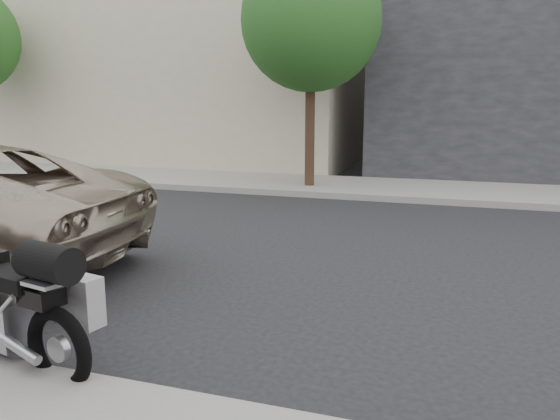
# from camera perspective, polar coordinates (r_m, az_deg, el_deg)

# --- Properties ---
(ground) EXTENTS (120.00, 120.00, 0.00)m
(ground) POSITION_cam_1_polar(r_m,az_deg,el_deg) (7.75, 5.57, -5.46)
(ground) COLOR black
(ground) RESTS_ON ground
(far_sidewalk) EXTENTS (44.00, 3.00, 0.15)m
(far_sidewalk) POSITION_cam_1_polar(r_m,az_deg,el_deg) (14.01, 11.54, 2.18)
(far_sidewalk) COLOR gray
(far_sidewalk) RESTS_ON ground
(far_building_cream) EXTENTS (14.00, 11.00, 8.00)m
(far_building_cream) POSITION_cam_1_polar(r_m,az_deg,el_deg) (23.37, -9.02, 15.43)
(far_building_cream) COLOR #B8AC93
(far_building_cream) RESTS_ON ground
(street_tree_mid) EXTENTS (3.40, 3.40, 5.70)m
(street_tree_mid) POSITION_cam_1_polar(r_m,az_deg,el_deg) (13.87, 3.26, 19.15)
(street_tree_mid) COLOR #3A271A
(street_tree_mid) RESTS_ON far_sidewalk
(motorcycle) EXTENTS (2.21, 0.82, 1.41)m
(motorcycle) POSITION_cam_1_polar(r_m,az_deg,el_deg) (5.08, -26.49, -8.43)
(motorcycle) COLOR black
(motorcycle) RESTS_ON ground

